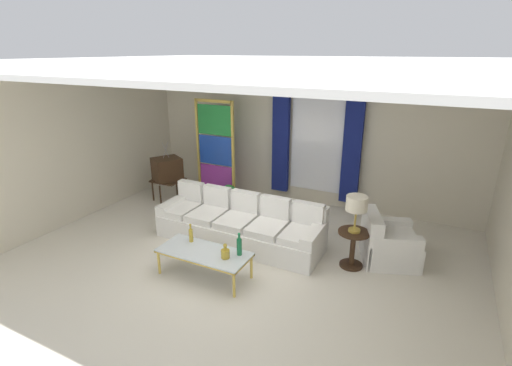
{
  "coord_description": "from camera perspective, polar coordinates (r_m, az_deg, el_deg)",
  "views": [
    {
      "loc": [
        2.62,
        -4.51,
        3.19
      ],
      "look_at": [
        -0.09,
        0.9,
        1.05
      ],
      "focal_mm": 26.53,
      "sensor_mm": 36.0,
      "label": 1
    }
  ],
  "objects": [
    {
      "name": "bottle_amber_squat",
      "position": [
        5.45,
        -2.54,
        -9.44
      ],
      "size": [
        0.07,
        0.07,
        0.35
      ],
      "color": "#196B3D",
      "rests_on": "coffee_table"
    },
    {
      "name": "bottle_blue_decanter",
      "position": [
        5.42,
        -4.65,
        -10.47
      ],
      "size": [
        0.12,
        0.12,
        0.22
      ],
      "color": "gold",
      "rests_on": "coffee_table"
    },
    {
      "name": "stained_glass_divider",
      "position": [
        8.38,
        -6.15,
        4.64
      ],
      "size": [
        0.95,
        0.05,
        2.2
      ],
      "color": "gold",
      "rests_on": "ground"
    },
    {
      "name": "couch_white_long",
      "position": [
        6.64,
        -2.25,
        -6.25
      ],
      "size": [
        2.92,
        0.92,
        0.86
      ],
      "color": "white",
      "rests_on": "ground"
    },
    {
      "name": "curtained_window",
      "position": [
        7.89,
        9.08,
        8.67
      ],
      "size": [
        2.0,
        0.17,
        2.7
      ],
      "color": "white",
      "rests_on": "ground"
    },
    {
      "name": "vintage_tv",
      "position": [
        8.4,
        -13.25,
        1.91
      ],
      "size": [
        0.73,
        0.76,
        1.35
      ],
      "color": "#382314",
      "rests_on": "ground"
    },
    {
      "name": "peacock_figurine",
      "position": [
        8.17,
        -4.49,
        -1.9
      ],
      "size": [
        0.44,
        0.6,
        0.5
      ],
      "color": "beige",
      "rests_on": "ground"
    },
    {
      "name": "armchair_white",
      "position": [
        6.39,
        19.07,
        -8.68
      ],
      "size": [
        1.05,
        1.04,
        0.8
      ],
      "color": "white",
      "rests_on": "ground"
    },
    {
      "name": "ground_plane",
      "position": [
        6.11,
        -3.12,
        -12.01
      ],
      "size": [
        16.0,
        16.0,
        0.0
      ],
      "primitive_type": "plane",
      "color": "silver"
    },
    {
      "name": "ceiling_slab",
      "position": [
        5.92,
        0.33,
        17.85
      ],
      "size": [
        8.0,
        7.6,
        0.04
      ],
      "primitive_type": "cube",
      "color": "white"
    },
    {
      "name": "bottle_crystal_tall",
      "position": [
        5.89,
        -9.79,
        -7.65
      ],
      "size": [
        0.06,
        0.06,
        0.3
      ],
      "color": "gold",
      "rests_on": "coffee_table"
    },
    {
      "name": "wall_rear",
      "position": [
        8.18,
        7.4,
        7.41
      ],
      "size": [
        8.0,
        0.12,
        3.0
      ],
      "primitive_type": "cube",
      "color": "beige",
      "rests_on": "ground"
    },
    {
      "name": "coffee_table",
      "position": [
        5.67,
        -7.84,
        -10.48
      ],
      "size": [
        1.37,
        0.59,
        0.41
      ],
      "color": "silver",
      "rests_on": "ground"
    },
    {
      "name": "table_lamp_brass",
      "position": [
        5.77,
        14.94,
        -3.23
      ],
      "size": [
        0.32,
        0.32,
        0.57
      ],
      "color": "#B29338",
      "rests_on": "round_side_table"
    },
    {
      "name": "round_side_table",
      "position": [
        6.05,
        14.38,
        -9.12
      ],
      "size": [
        0.48,
        0.48,
        0.59
      ],
      "color": "#382314",
      "rests_on": "ground"
    },
    {
      "name": "wall_left",
      "position": [
        8.27,
        -23.88,
        6.03
      ],
      "size": [
        0.12,
        7.0,
        3.0
      ],
      "primitive_type": "cube",
      "color": "beige",
      "rests_on": "ground"
    }
  ]
}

